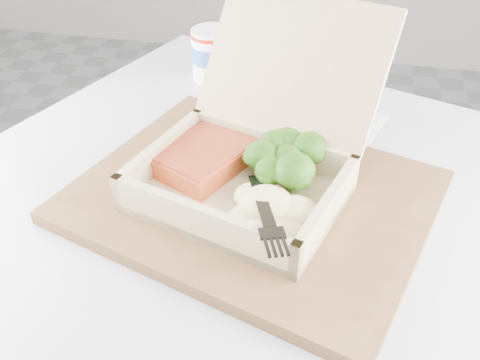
% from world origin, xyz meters
% --- Properties ---
extents(cafe_table, '(0.97, 0.97, 0.71)m').
position_xyz_m(cafe_table, '(-0.17, -0.05, 0.53)').
color(cafe_table, black).
rests_on(cafe_table, floor).
extents(serving_tray, '(0.46, 0.41, 0.02)m').
position_xyz_m(serving_tray, '(-0.17, -0.02, 0.72)').
color(serving_tray, brown).
rests_on(serving_tray, cafe_table).
extents(takeout_container, '(0.28, 0.32, 0.18)m').
position_xyz_m(takeout_container, '(-0.17, 0.00, 0.78)').
color(takeout_container, tan).
rests_on(takeout_container, serving_tray).
extents(salmon_fillet, '(0.12, 0.14, 0.02)m').
position_xyz_m(salmon_fillet, '(-0.23, -0.00, 0.75)').
color(salmon_fillet, '#E0522B').
rests_on(salmon_fillet, takeout_container).
extents(broccoli_pile, '(0.10, 0.10, 0.04)m').
position_xyz_m(broccoli_pile, '(-0.14, -0.00, 0.76)').
color(broccoli_pile, '#3C751A').
rests_on(broccoli_pile, takeout_container).
extents(mashed_potatoes, '(0.09, 0.08, 0.03)m').
position_xyz_m(mashed_potatoes, '(-0.15, -0.08, 0.76)').
color(mashed_potatoes, '#F4E59E').
rests_on(mashed_potatoes, takeout_container).
extents(plastic_fork, '(0.07, 0.16, 0.03)m').
position_xyz_m(plastic_fork, '(-0.16, -0.06, 0.77)').
color(plastic_fork, black).
rests_on(plastic_fork, mashed_potatoes).
extents(paper_cup, '(0.07, 0.07, 0.08)m').
position_xyz_m(paper_cup, '(-0.29, 0.27, 0.76)').
color(paper_cup, white).
rests_on(paper_cup, cafe_table).
extents(receipt, '(0.13, 0.17, 0.00)m').
position_xyz_m(receipt, '(-0.08, 0.15, 0.71)').
color(receipt, silver).
rests_on(receipt, cafe_table).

